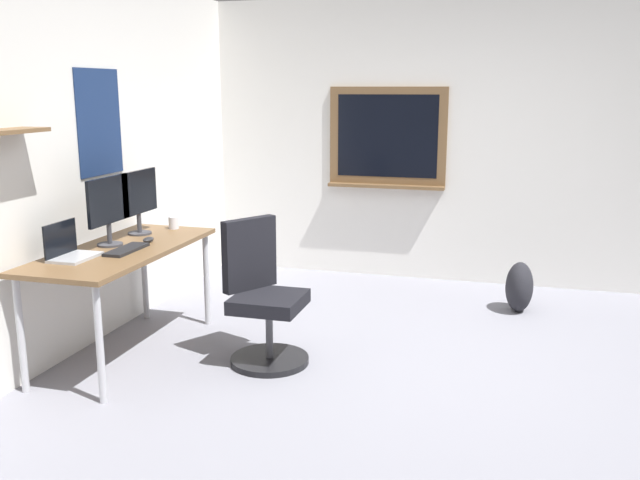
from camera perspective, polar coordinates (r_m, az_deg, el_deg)
ground_plane at (r=4.39m, az=8.96°, el=-11.66°), size 5.20×5.20×0.00m
wall_back at (r=4.94m, az=-20.09°, el=6.15°), size 5.00×0.30×2.60m
wall_right at (r=6.47m, az=11.85°, el=7.95°), size 0.22×5.00×2.60m
desk at (r=4.76m, az=-16.09°, el=-1.46°), size 1.54×0.65×0.75m
office_chair at (r=4.55m, az=-4.77°, el=-5.15°), size 0.55×0.57×0.95m
laptop at (r=4.54m, az=-20.13°, el=-0.77°), size 0.31×0.21×0.23m
monitor_primary at (r=4.78m, az=-17.17°, el=2.72°), size 0.46×0.17×0.46m
monitor_secondary at (r=5.10m, az=-14.84°, el=3.45°), size 0.46×0.17×0.46m
keyboard at (r=4.63m, az=-15.79°, el=-0.77°), size 0.37×0.13×0.02m
computer_mouse at (r=4.87m, az=-14.08°, el=0.03°), size 0.10×0.06×0.03m
coffee_mug at (r=5.28m, az=-12.07°, el=1.42°), size 0.08×0.08×0.09m
backpack at (r=5.82m, az=16.24°, el=-3.77°), size 0.32×0.22×0.41m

